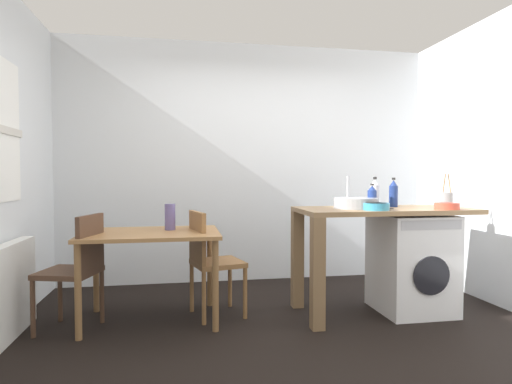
# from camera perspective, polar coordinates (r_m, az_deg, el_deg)

# --- Properties ---
(ground_plane) EXTENTS (5.46, 5.46, 0.00)m
(ground_plane) POSITION_cam_1_polar(r_m,az_deg,el_deg) (3.38, 3.86, -18.58)
(ground_plane) COLOR black
(wall_back) EXTENTS (4.60, 0.10, 2.70)m
(wall_back) POSITION_cam_1_polar(r_m,az_deg,el_deg) (4.88, -1.07, 3.95)
(wall_back) COLOR silver
(wall_back) RESTS_ON ground_plane
(radiator) EXTENTS (0.10, 0.80, 0.70)m
(radiator) POSITION_cam_1_polar(r_m,az_deg,el_deg) (3.69, -30.27, -11.40)
(radiator) COLOR white
(radiator) RESTS_ON ground_plane
(dining_table) EXTENTS (1.10, 0.76, 0.74)m
(dining_table) POSITION_cam_1_polar(r_m,az_deg,el_deg) (3.60, -13.96, -6.76)
(dining_table) COLOR #9E7042
(dining_table) RESTS_ON ground_plane
(chair_person_seat) EXTENTS (0.49, 0.49, 0.90)m
(chair_person_seat) POSITION_cam_1_polar(r_m,az_deg,el_deg) (3.58, -22.96, -9.11)
(chair_person_seat) COLOR #4C3323
(chair_person_seat) RESTS_ON ground_plane
(chair_opposite) EXTENTS (0.49, 0.49, 0.90)m
(chair_opposite) POSITION_cam_1_polar(r_m,az_deg,el_deg) (3.65, -6.31, -8.74)
(chair_opposite) COLOR olive
(chair_opposite) RESTS_ON ground_plane
(kitchen_counter) EXTENTS (1.50, 0.68, 0.92)m
(kitchen_counter) POSITION_cam_1_polar(r_m,az_deg,el_deg) (3.76, 14.05, -4.56)
(kitchen_counter) COLOR olive
(kitchen_counter) RESTS_ON ground_plane
(washing_machine) EXTENTS (0.60, 0.61, 0.86)m
(washing_machine) POSITION_cam_1_polar(r_m,az_deg,el_deg) (4.03, 20.26, -8.97)
(washing_machine) COLOR white
(washing_machine) RESTS_ON ground_plane
(sink_basin) EXTENTS (0.38, 0.38, 0.09)m
(sink_basin) POSITION_cam_1_polar(r_m,az_deg,el_deg) (3.72, 13.35, -1.48)
(sink_basin) COLOR #9EA0A5
(sink_basin) RESTS_ON kitchen_counter
(tap) EXTENTS (0.02, 0.02, 0.28)m
(tap) POSITION_cam_1_polar(r_m,az_deg,el_deg) (3.88, 12.31, 0.08)
(tap) COLOR #B2B2B7
(tap) RESTS_ON kitchen_counter
(bottle_tall_green) EXTENTS (0.08, 0.08, 0.21)m
(bottle_tall_green) POSITION_cam_1_polar(r_m,az_deg,el_deg) (3.85, 15.41, -0.63)
(bottle_tall_green) COLOR navy
(bottle_tall_green) RESTS_ON kitchen_counter
(bottle_squat_brown) EXTENTS (0.08, 0.08, 0.27)m
(bottle_squat_brown) POSITION_cam_1_polar(r_m,az_deg,el_deg) (4.00, 15.75, -0.15)
(bottle_squat_brown) COLOR silver
(bottle_squat_brown) RESTS_ON kitchen_counter
(bottle_clear_small) EXTENTS (0.08, 0.08, 0.26)m
(bottle_clear_small) POSITION_cam_1_polar(r_m,az_deg,el_deg) (3.99, 18.08, -0.22)
(bottle_clear_small) COLOR navy
(bottle_clear_small) RESTS_ON kitchen_counter
(mixing_bowl) EXTENTS (0.21, 0.21, 0.06)m
(mixing_bowl) POSITION_cam_1_polar(r_m,az_deg,el_deg) (3.58, 15.93, -1.84)
(mixing_bowl) COLOR teal
(mixing_bowl) RESTS_ON kitchen_counter
(utensil_crock) EXTENTS (0.11, 0.11, 0.30)m
(utensil_crock) POSITION_cam_1_polar(r_m,az_deg,el_deg) (4.20, 24.33, -0.87)
(utensil_crock) COLOR gray
(utensil_crock) RESTS_ON kitchen_counter
(colander) EXTENTS (0.20, 0.20, 0.06)m
(colander) POSITION_cam_1_polar(r_m,az_deg,el_deg) (3.88, 24.38, -1.68)
(colander) COLOR #D84C38
(colander) RESTS_ON kitchen_counter
(vase) EXTENTS (0.09, 0.09, 0.22)m
(vase) POSITION_cam_1_polar(r_m,az_deg,el_deg) (3.66, -11.54, -3.31)
(vase) COLOR slate
(vase) RESTS_ON dining_table
(scissors) EXTENTS (0.15, 0.06, 0.01)m
(scissors) POSITION_cam_1_polar(r_m,az_deg,el_deg) (3.73, 16.96, -2.14)
(scissors) COLOR #B2B2B7
(scissors) RESTS_ON kitchen_counter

